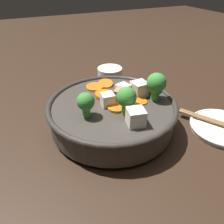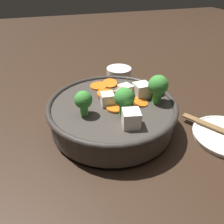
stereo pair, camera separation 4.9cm
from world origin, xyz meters
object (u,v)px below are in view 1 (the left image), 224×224
side_saucer (222,127)px  chopsticks_pair (223,124)px  tea_cup (110,75)px  stirfry_bowl (113,111)px

side_saucer → chopsticks_pair: bearing=0.0°
side_saucer → tea_cup: bearing=-159.1°
stirfry_bowl → tea_cup: 0.24m
stirfry_bowl → tea_cup: bearing=157.1°
stirfry_bowl → chopsticks_pair: size_ratio=1.55×
stirfry_bowl → chopsticks_pair: (0.12, 0.22, -0.03)m
tea_cup → chopsticks_pair: (0.34, 0.13, -0.01)m
stirfry_bowl → chopsticks_pair: 0.25m
side_saucer → tea_cup: size_ratio=1.85×
side_saucer → chopsticks_pair: (0.00, 0.00, 0.01)m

